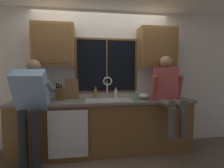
% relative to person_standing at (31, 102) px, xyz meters
% --- Properties ---
extents(back_wall, '(5.45, 0.12, 2.55)m').
position_rel_person_standing_xyz_m(back_wall, '(1.09, 0.70, 0.30)').
color(back_wall, silver).
rests_on(back_wall, floor).
extents(ceiling_downlight_right, '(0.14, 0.14, 0.01)m').
position_rel_person_standing_xyz_m(ceiling_downlight_right, '(2.01, 0.04, 1.57)').
color(ceiling_downlight_right, '#FFEAB2').
extents(window_glass, '(1.10, 0.02, 0.95)m').
position_rel_person_standing_xyz_m(window_glass, '(1.18, 0.63, 0.55)').
color(window_glass, black).
extents(window_frame_top, '(1.17, 0.02, 0.04)m').
position_rel_person_standing_xyz_m(window_frame_top, '(1.18, 0.62, 1.04)').
color(window_frame_top, brown).
extents(window_frame_bottom, '(1.17, 0.02, 0.04)m').
position_rel_person_standing_xyz_m(window_frame_bottom, '(1.18, 0.62, 0.06)').
color(window_frame_bottom, brown).
extents(window_frame_left, '(0.04, 0.02, 0.95)m').
position_rel_person_standing_xyz_m(window_frame_left, '(0.61, 0.62, 0.55)').
color(window_frame_left, brown).
extents(window_frame_right, '(0.03, 0.02, 0.95)m').
position_rel_person_standing_xyz_m(window_frame_right, '(1.74, 0.62, 0.55)').
color(window_frame_right, brown).
extents(window_mullion_center, '(0.02, 0.02, 0.95)m').
position_rel_person_standing_xyz_m(window_mullion_center, '(1.18, 0.62, 0.55)').
color(window_mullion_center, brown).
extents(lower_cabinet_run, '(3.05, 0.58, 0.88)m').
position_rel_person_standing_xyz_m(lower_cabinet_run, '(1.09, 0.35, -0.54)').
color(lower_cabinet_run, brown).
rests_on(lower_cabinet_run, floor).
extents(countertop, '(3.11, 0.62, 0.04)m').
position_rel_person_standing_xyz_m(countertop, '(1.09, 0.33, -0.08)').
color(countertop, slate).
rests_on(countertop, lower_cabinet_run).
extents(dishwasher_front, '(0.60, 0.02, 0.74)m').
position_rel_person_standing_xyz_m(dishwasher_front, '(0.51, 0.03, -0.52)').
color(dishwasher_front, white).
extents(upper_cabinet_left, '(0.68, 0.36, 0.72)m').
position_rel_person_standing_xyz_m(upper_cabinet_left, '(0.26, 0.47, 0.88)').
color(upper_cabinet_left, olive).
extents(upper_cabinet_right, '(0.68, 0.36, 0.72)m').
position_rel_person_standing_xyz_m(upper_cabinet_right, '(2.10, 0.47, 0.88)').
color(upper_cabinet_right, olive).
extents(sink, '(0.80, 0.46, 0.21)m').
position_rel_person_standing_xyz_m(sink, '(1.18, 0.34, -0.15)').
color(sink, '#B7B7BC').
rests_on(sink, lower_cabinet_run).
extents(faucet, '(0.18, 0.09, 0.40)m').
position_rel_person_standing_xyz_m(faucet, '(1.18, 0.52, 0.20)').
color(faucet, silver).
rests_on(faucet, countertop).
extents(person_standing, '(0.53, 0.67, 1.60)m').
position_rel_person_standing_xyz_m(person_standing, '(0.00, 0.00, 0.00)').
color(person_standing, '#262628').
rests_on(person_standing, floor).
extents(person_sitting_on_counter, '(0.54, 0.65, 1.26)m').
position_rel_person_standing_xyz_m(person_sitting_on_counter, '(2.13, 0.07, 0.13)').
color(person_sitting_on_counter, '#595147').
rests_on(person_sitting_on_counter, countertop).
extents(knife_block, '(0.12, 0.18, 0.32)m').
position_rel_person_standing_xyz_m(knife_block, '(0.33, 0.44, 0.05)').
color(knife_block, brown).
rests_on(knife_block, countertop).
extents(cutting_board, '(0.23, 0.10, 0.36)m').
position_rel_person_standing_xyz_m(cutting_board, '(0.54, 0.55, 0.12)').
color(cutting_board, '#997047').
rests_on(cutting_board, countertop).
extents(mixing_bowl, '(0.23, 0.23, 0.11)m').
position_rel_person_standing_xyz_m(mixing_bowl, '(1.83, 0.36, -0.00)').
color(mixing_bowl, '#B7B7BC').
rests_on(mixing_bowl, countertop).
extents(soap_dispenser, '(0.06, 0.07, 0.18)m').
position_rel_person_standing_xyz_m(soap_dispenser, '(1.62, 0.19, 0.01)').
color(soap_dispenser, '#59A566').
rests_on(soap_dispenser, countertop).
extents(bottle_green_glass, '(0.07, 0.07, 0.20)m').
position_rel_person_standing_xyz_m(bottle_green_glass, '(1.33, 0.55, 0.03)').
color(bottle_green_glass, silver).
rests_on(bottle_green_glass, countertop).
extents(bottle_tall_clear, '(0.06, 0.06, 0.22)m').
position_rel_person_standing_xyz_m(bottle_tall_clear, '(0.96, 0.56, 0.04)').
color(bottle_tall_clear, olive).
rests_on(bottle_tall_clear, countertop).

